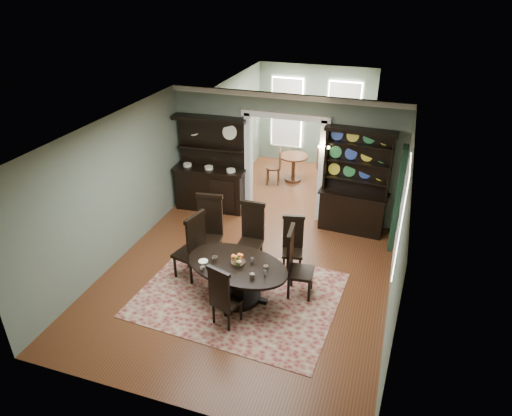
% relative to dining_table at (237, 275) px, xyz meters
% --- Properties ---
extents(room, '(5.51, 6.01, 3.01)m').
position_rel_dining_table_xyz_m(room, '(-0.08, 0.55, 1.04)').
color(room, brown).
rests_on(room, ground).
extents(parlor, '(3.51, 3.50, 3.01)m').
position_rel_dining_table_xyz_m(parlor, '(-0.08, 6.04, 0.98)').
color(parlor, brown).
rests_on(parlor, ground).
extents(doorway_trim, '(2.08, 0.25, 2.57)m').
position_rel_dining_table_xyz_m(doorway_trim, '(-0.08, 3.51, 1.09)').
color(doorway_trim, silver).
rests_on(doorway_trim, floor).
extents(right_window, '(0.15, 1.47, 2.12)m').
position_rel_dining_table_xyz_m(right_window, '(2.61, 1.43, 1.07)').
color(right_window, white).
rests_on(right_window, wall_right).
extents(wall_sconce, '(0.27, 0.21, 0.21)m').
position_rel_dining_table_xyz_m(wall_sconce, '(0.87, 3.35, 1.36)').
color(wall_sconce, '#CE8737').
rests_on(wall_sconce, back_wall_right).
extents(rug, '(3.77, 3.03, 0.01)m').
position_rel_dining_table_xyz_m(rug, '(-0.01, 0.10, -0.53)').
color(rug, maroon).
rests_on(rug, floor).
extents(dining_table, '(2.14, 2.11, 0.76)m').
position_rel_dining_table_xyz_m(dining_table, '(0.00, 0.00, 0.00)').
color(dining_table, black).
rests_on(dining_table, rug).
extents(centerpiece, '(1.33, 0.85, 0.22)m').
position_rel_dining_table_xyz_m(centerpiece, '(0.01, 0.02, 0.30)').
color(centerpiece, silver).
rests_on(centerpiece, dining_table).
extents(chair_far_left, '(0.61, 0.58, 1.45)m').
position_rel_dining_table_xyz_m(chair_far_left, '(-1.00, 1.08, 0.23)').
color(chair_far_left, black).
rests_on(chair_far_left, rug).
extents(chair_far_mid, '(0.52, 0.48, 1.34)m').
position_rel_dining_table_xyz_m(chair_far_mid, '(-0.15, 1.25, 0.17)').
color(chair_far_mid, black).
rests_on(chair_far_mid, rug).
extents(chair_far_right, '(0.51, 0.49, 1.16)m').
position_rel_dining_table_xyz_m(chair_far_right, '(0.71, 1.28, 0.08)').
color(chair_far_right, black).
rests_on(chair_far_right, rug).
extents(chair_end_left, '(0.62, 0.64, 1.44)m').
position_rel_dining_table_xyz_m(chair_end_left, '(-1.03, 0.34, 0.23)').
color(chair_end_left, black).
rests_on(chair_end_left, rug).
extents(chair_end_right, '(0.53, 0.55, 1.38)m').
position_rel_dining_table_xyz_m(chair_end_right, '(0.95, 0.47, 0.19)').
color(chair_end_right, black).
rests_on(chair_end_right, rug).
extents(chair_near, '(0.55, 0.54, 1.20)m').
position_rel_dining_table_xyz_m(chair_near, '(0.02, -0.75, 0.10)').
color(chair_near, black).
rests_on(chair_near, rug).
extents(sideboard, '(1.83, 0.76, 2.35)m').
position_rel_dining_table_xyz_m(sideboard, '(-1.89, 3.23, 0.29)').
color(sideboard, black).
rests_on(sideboard, floor).
extents(welsh_dresser, '(1.58, 0.67, 2.42)m').
position_rel_dining_table_xyz_m(welsh_dresser, '(1.64, 3.24, 0.34)').
color(welsh_dresser, black).
rests_on(welsh_dresser, floor).
extents(parlor_table, '(0.83, 0.83, 0.76)m').
position_rel_dining_table_xyz_m(parlor_table, '(-0.33, 5.48, -0.03)').
color(parlor_table, '#502E16').
rests_on(parlor_table, parlor_floor).
extents(parlor_chair_left, '(0.45, 0.44, 1.02)m').
position_rel_dining_table_xyz_m(parlor_chair_left, '(-0.74, 5.13, 0.01)').
color(parlor_chair_left, '#502E16').
rests_on(parlor_chair_left, parlor_floor).
extents(parlor_chair_right, '(0.51, 0.50, 1.06)m').
position_rel_dining_table_xyz_m(parlor_chair_right, '(0.56, 5.27, 0.04)').
color(parlor_chair_right, '#502E16').
rests_on(parlor_chair_right, parlor_floor).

